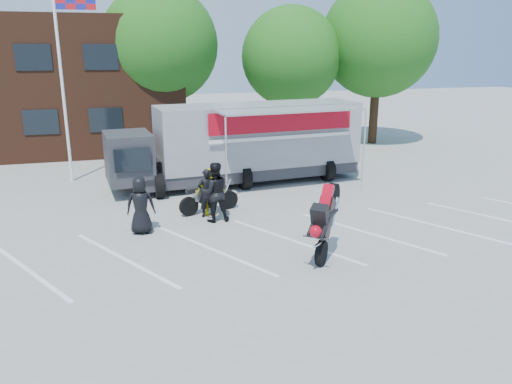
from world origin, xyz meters
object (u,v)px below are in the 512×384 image
stunt_bike_rider (329,255)px  spectator_leather_a (141,205)px  transporter_truck (248,182)px  spectator_hivis (211,192)px  flagpole (66,57)px  tree_left (160,45)px  tree_mid (291,57)px  tree_right (379,39)px  spectator_leather_b (207,193)px  spectator_leather_c (215,192)px  parked_motorcycle (209,212)px

stunt_bike_rider → spectator_leather_a: (-4.79, 3.09, 0.88)m
transporter_truck → stunt_bike_rider: (0.17, -8.01, 0.00)m
spectator_leather_a → spectator_hivis: bearing=-148.1°
flagpole → spectator_hivis: flagpole is taller
transporter_truck → spectator_hivis: 4.55m
flagpole → stunt_bike_rider: size_ratio=3.60×
tree_left → spectator_leather_a: 14.09m
transporter_truck → stunt_bike_rider: transporter_truck is taller
tree_mid → spectator_hivis: 13.56m
spectator_leather_a → tree_right: bearing=-133.0°
tree_mid → stunt_bike_rider: tree_mid is taller
tree_mid → transporter_truck: tree_mid is taller
tree_right → spectator_leather_b: 16.70m
tree_right → stunt_bike_rider: (-9.22, -14.72, -5.88)m
spectator_leather_b → spectator_leather_c: bearing=100.8°
flagpole → transporter_truck: flagpole is taller
spectator_leather_c → spectator_hivis: size_ratio=1.20×
tree_left → spectator_leather_c: bearing=-88.4°
transporter_truck → spectator_leather_a: bearing=-138.4°
spectator_leather_a → spectator_leather_b: 2.39m
tree_left → spectator_leather_b: tree_left is taller
spectator_leather_b → tree_right: bearing=-145.6°
spectator_hivis → transporter_truck: bearing=-119.1°
stunt_bike_rider → spectator_leather_c: (-2.44, 3.56, 0.97)m
transporter_truck → spectator_leather_b: 4.70m
stunt_bike_rider → tree_mid: bearing=114.4°
flagpole → spectator_hivis: 8.70m
tree_right → transporter_truck: 12.95m
tree_right → stunt_bike_rider: size_ratio=4.10×
tree_right → flagpole: bearing=-164.5°
parked_motorcycle → tree_left: bearing=-13.8°
transporter_truck → tree_left: bearing=102.4°
flagpole → spectator_leather_c: size_ratio=4.11×
tree_left → tree_right: 12.10m
tree_mid → transporter_truck: bearing=-121.3°
spectator_leather_a → tree_left: bearing=-91.4°
tree_mid → spectator_leather_c: size_ratio=3.94×
tree_left → tree_mid: size_ratio=1.13×
tree_mid → transporter_truck: size_ratio=0.76×
flagpole → spectator_leather_c: flagpole is taller
spectator_leather_b → spectator_leather_c: 0.56m
spectator_leather_c → tree_left: bearing=-87.9°
parked_motorcycle → spectator_hivis: size_ratio=1.36×
spectator_leather_a → spectator_leather_b: bearing=-148.3°
tree_left → spectator_leather_c: size_ratio=4.43×
tree_right → spectator_hivis: 16.54m
tree_mid → spectator_leather_a: 15.64m
spectator_leather_c → spectator_hivis: spectator_leather_c is taller
tree_mid → stunt_bike_rider: size_ratio=3.46×
flagpole → spectator_leather_c: (4.59, -6.66, -4.08)m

